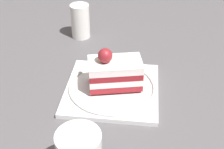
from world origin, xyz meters
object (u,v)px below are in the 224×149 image
Objects in this scene: dessert_plate at (112,88)px; fork at (109,63)px; drink_glass_far at (80,23)px; cake_slice at (114,72)px.

fork is at bearing 100.51° from dessert_plate.
drink_glass_far reaches higher than dessert_plate.
dessert_plate is 2.17× the size of fork.
drink_glass_far is at bearing 116.02° from cake_slice.
cake_slice is 0.09m from fork.
fork is (-0.02, 0.08, -0.03)m from cake_slice.
cake_slice is 1.31× the size of fork.
cake_slice is (0.01, 0.00, 0.04)m from dessert_plate.
fork is at bearing -58.91° from drink_glass_far.
fork is 0.20m from drink_glass_far.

